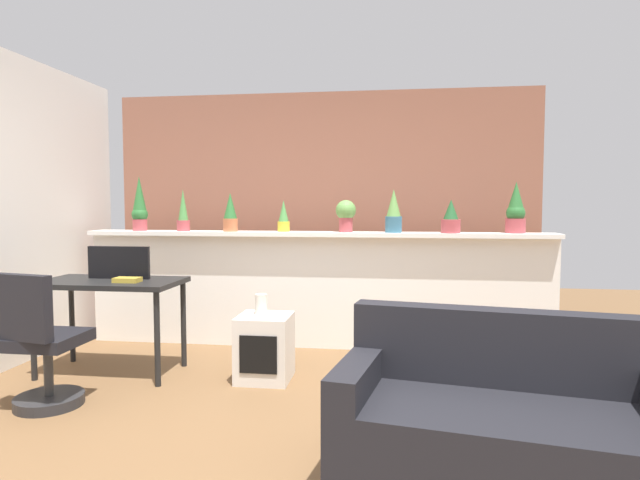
# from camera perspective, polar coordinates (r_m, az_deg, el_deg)

# --- Properties ---
(ground_plane) EXTENTS (12.00, 12.00, 0.00)m
(ground_plane) POSITION_cam_1_polar(r_m,az_deg,el_deg) (3.32, -5.93, -20.15)
(ground_plane) COLOR brown
(divider_wall) EXTENTS (4.37, 0.16, 1.05)m
(divider_wall) POSITION_cam_1_polar(r_m,az_deg,el_deg) (5.07, -0.58, -5.51)
(divider_wall) COLOR white
(divider_wall) RESTS_ON ground
(plant_shelf) EXTENTS (4.37, 0.29, 0.04)m
(plant_shelf) POSITION_cam_1_polar(r_m,az_deg,el_deg) (4.97, -0.65, 0.65)
(plant_shelf) COLOR white
(plant_shelf) RESTS_ON divider_wall
(brick_wall_behind) EXTENTS (4.37, 0.10, 2.50)m
(brick_wall_behind) POSITION_cam_1_polar(r_m,az_deg,el_deg) (5.59, 0.31, 2.82)
(brick_wall_behind) COLOR #935B47
(brick_wall_behind) RESTS_ON ground
(potted_plant_0) EXTENTS (0.15, 0.15, 0.53)m
(potted_plant_0) POSITION_cam_1_polar(r_m,az_deg,el_deg) (5.46, -18.72, 3.46)
(potted_plant_0) COLOR #B7474C
(potted_plant_0) RESTS_ON plant_shelf
(potted_plant_1) EXTENTS (0.12, 0.12, 0.40)m
(potted_plant_1) POSITION_cam_1_polar(r_m,az_deg,el_deg) (5.28, -14.41, 2.84)
(potted_plant_1) COLOR #B7474C
(potted_plant_1) RESTS_ON plant_shelf
(potted_plant_2) EXTENTS (0.14, 0.14, 0.36)m
(potted_plant_2) POSITION_cam_1_polar(r_m,az_deg,el_deg) (5.10, -9.56, 2.86)
(potted_plant_2) COLOR #C66B42
(potted_plant_2) RESTS_ON plant_shelf
(potted_plant_3) EXTENTS (0.11, 0.11, 0.30)m
(potted_plant_3) POSITION_cam_1_polar(r_m,az_deg,el_deg) (5.03, -3.91, 2.44)
(potted_plant_3) COLOR gold
(potted_plant_3) RESTS_ON plant_shelf
(potted_plant_4) EXTENTS (0.19, 0.19, 0.30)m
(potted_plant_4) POSITION_cam_1_polar(r_m,az_deg,el_deg) (4.91, 2.77, 2.82)
(potted_plant_4) COLOR #B7474C
(potted_plant_4) RESTS_ON plant_shelf
(potted_plant_5) EXTENTS (0.15, 0.15, 0.39)m
(potted_plant_5) POSITION_cam_1_polar(r_m,az_deg,el_deg) (4.88, 7.87, 2.93)
(potted_plant_5) COLOR #386B84
(potted_plant_5) RESTS_ON plant_shelf
(potted_plant_6) EXTENTS (0.17, 0.17, 0.30)m
(potted_plant_6) POSITION_cam_1_polar(r_m,az_deg,el_deg) (4.89, 13.81, 2.26)
(potted_plant_6) COLOR #B7474C
(potted_plant_6) RESTS_ON plant_shelf
(potted_plant_7) EXTENTS (0.17, 0.17, 0.46)m
(potted_plant_7) POSITION_cam_1_polar(r_m,az_deg,el_deg) (5.05, 20.19, 2.98)
(potted_plant_7) COLOR #B7474C
(potted_plant_7) RESTS_ON plant_shelf
(desk) EXTENTS (1.10, 0.60, 0.75)m
(desk) POSITION_cam_1_polar(r_m,az_deg,el_deg) (4.56, -21.49, -5.05)
(desk) COLOR black
(desk) RESTS_ON ground
(tv_monitor) EXTENTS (0.51, 0.04, 0.26)m
(tv_monitor) POSITION_cam_1_polar(r_m,az_deg,el_deg) (4.59, -20.70, -2.26)
(tv_monitor) COLOR black
(tv_monitor) RESTS_ON desk
(office_chair) EXTENTS (0.48, 0.48, 0.91)m
(office_chair) POSITION_cam_1_polar(r_m,az_deg,el_deg) (4.02, -27.69, -10.44)
(office_chair) COLOR #262628
(office_chair) RESTS_ON ground
(side_cube_shelf) EXTENTS (0.40, 0.41, 0.50)m
(side_cube_shelf) POSITION_cam_1_polar(r_m,az_deg,el_deg) (4.19, -5.95, -11.37)
(side_cube_shelf) COLOR silver
(side_cube_shelf) RESTS_ON ground
(vase_on_shelf) EXTENTS (0.09, 0.09, 0.15)m
(vase_on_shelf) POSITION_cam_1_polar(r_m,az_deg,el_deg) (4.18, -6.31, -6.81)
(vase_on_shelf) COLOR silver
(vase_on_shelf) RESTS_ON side_cube_shelf
(book_on_desk) EXTENTS (0.19, 0.12, 0.04)m
(book_on_desk) POSITION_cam_1_polar(r_m,az_deg,el_deg) (4.37, -19.90, -4.03)
(book_on_desk) COLOR gold
(book_on_desk) RESTS_ON desk
(couch) EXTENTS (1.67, 1.02, 0.80)m
(couch) POSITION_cam_1_polar(r_m,az_deg,el_deg) (2.86, 18.84, -18.26)
(couch) COLOR black
(couch) RESTS_ON ground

